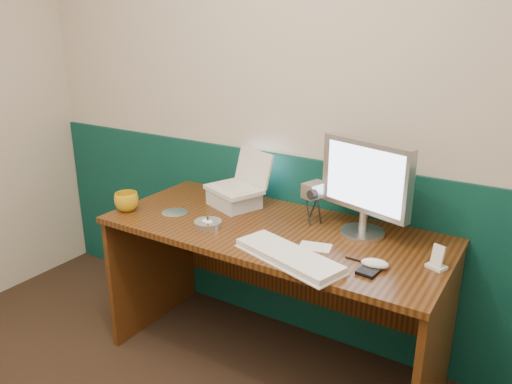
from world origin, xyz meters
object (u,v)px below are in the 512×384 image
Objects in this scene: mug at (127,202)px; desk at (272,298)px; monitor at (366,188)px; camcorder at (314,205)px; laptop at (234,170)px; keyboard at (289,257)px.

desk is at bearing 15.18° from mug.
monitor reaches higher than camcorder.
laptop reaches higher than keyboard.
desk is 0.88m from mug.
desk is at bearing -141.58° from monitor.
laptop is 1.43× the size of camcorder.
laptop is 0.46m from camcorder.
keyboard is (-0.16, -0.40, -0.21)m from monitor.
camcorder reaches higher than keyboard.
mug is (-0.42, -0.34, -0.15)m from laptop.
keyboard is at bearing -94.74° from monitor.
monitor is at bearing 17.42° from camcorder.
mug is (-0.74, -0.20, 0.42)m from desk.
laptop reaches higher than camcorder.
desk is 0.51m from camcorder.
mug is at bearing -164.82° from desk.
camcorder is at bearing 119.03° from keyboard.
desk is 8.46× the size of camcorder.
desk is at bearing -114.54° from camcorder.
desk is 0.72m from monitor.
mug is at bearing -145.62° from monitor.
camcorder is (0.13, 0.15, 0.47)m from desk.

